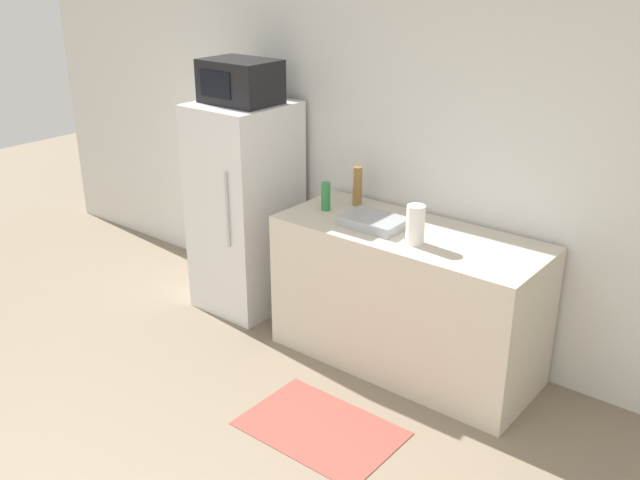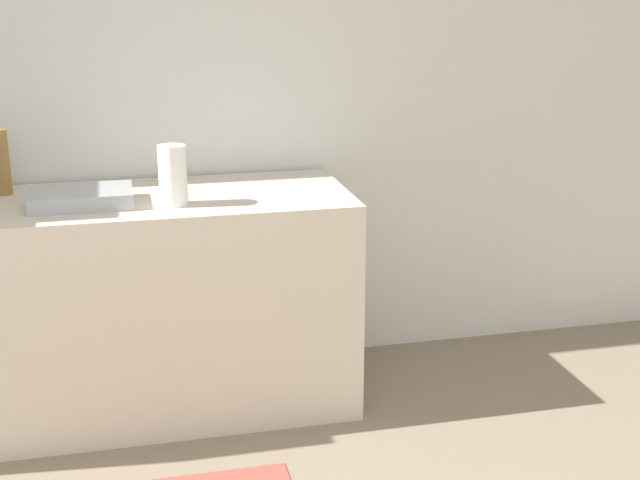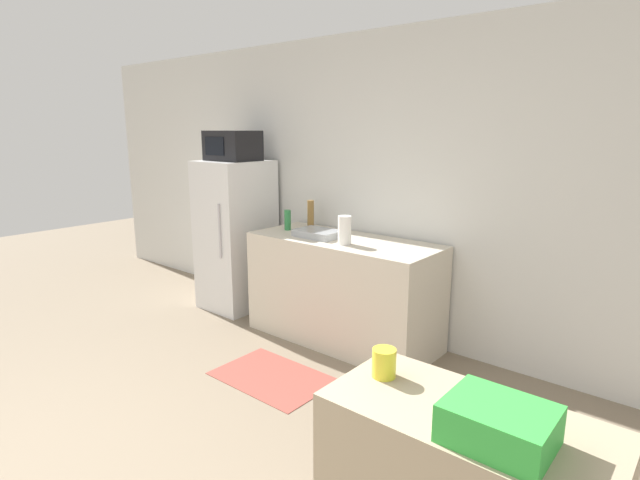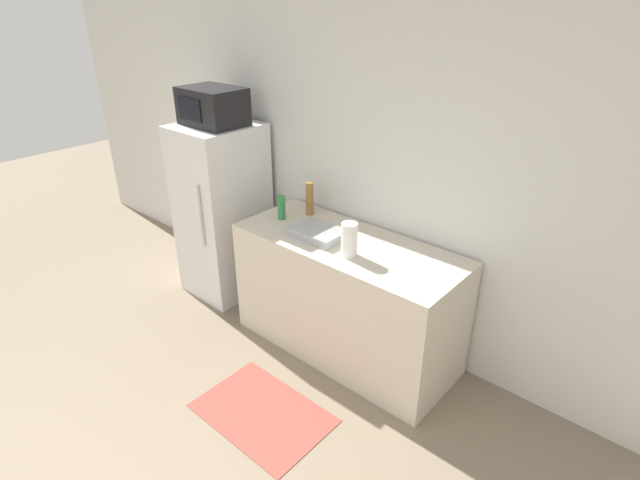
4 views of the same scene
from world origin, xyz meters
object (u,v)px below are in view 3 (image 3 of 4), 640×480
object	(u,v)px
bottle_short	(288,220)
jar	(384,363)
refrigerator	(236,235)
bottle_tall	(311,214)
paper_towel_roll	(345,230)
basket	(499,424)
microwave	(232,146)

from	to	relation	value
bottle_short	jar	xyz separation A→B (m)	(2.23, -1.86, 0.02)
refrigerator	bottle_tall	world-z (taller)	refrigerator
jar	paper_towel_roll	bearing A→B (deg)	130.62
refrigerator	basket	xyz separation A→B (m)	(3.41, -1.99, 0.27)
paper_towel_roll	basket	bearing A→B (deg)	-43.74
bottle_tall	bottle_short	distance (m)	0.23
microwave	jar	bearing A→B (deg)	-32.20
microwave	bottle_short	size ratio (longest dim) A/B	2.72
microwave	paper_towel_roll	xyz separation A→B (m)	(1.48, -0.14, -0.63)
microwave	bottle_short	world-z (taller)	microwave
refrigerator	paper_towel_roll	distance (m)	1.51
microwave	basket	bearing A→B (deg)	-30.18
bottle_tall	basket	distance (m)	3.37
paper_towel_roll	refrigerator	bearing A→B (deg)	174.74
basket	paper_towel_roll	distance (m)	2.68
basket	jar	world-z (taller)	basket
microwave	paper_towel_roll	bearing A→B (deg)	-5.22
microwave	bottle_tall	world-z (taller)	microwave
microwave	bottle_short	distance (m)	0.98
microwave	bottle_short	xyz separation A→B (m)	(0.74, -0.01, -0.65)
bottle_tall	bottle_short	size ratio (longest dim) A/B	1.41
jar	paper_towel_roll	world-z (taller)	paper_towel_roll
refrigerator	bottle_short	size ratio (longest dim) A/B	8.15
microwave	basket	distance (m)	4.00
bottle_tall	paper_towel_roll	bearing A→B (deg)	-27.06
microwave	jar	distance (m)	3.56
jar	basket	bearing A→B (deg)	-14.63
bottle_tall	microwave	bearing A→B (deg)	-167.04
basket	jar	bearing A→B (deg)	165.37
bottle_tall	paper_towel_roll	xyz separation A→B (m)	(0.64, -0.33, -0.01)
microwave	basket	xyz separation A→B (m)	(3.42, -1.99, -0.63)
basket	microwave	bearing A→B (deg)	149.82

